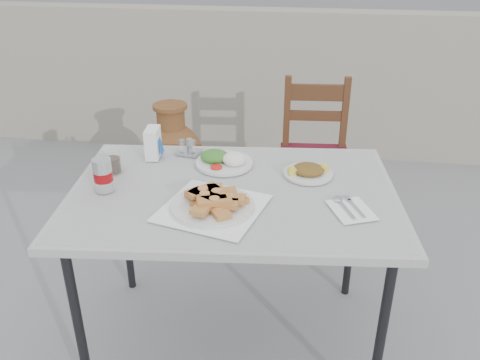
# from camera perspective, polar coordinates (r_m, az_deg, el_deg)

# --- Properties ---
(ground) EXTENTS (80.00, 80.00, 0.00)m
(ground) POSITION_cam_1_polar(r_m,az_deg,el_deg) (2.51, 2.93, -19.52)
(ground) COLOR slate
(ground) RESTS_ON ground
(cafe_table) EXTENTS (1.44, 1.05, 0.83)m
(cafe_table) POSITION_cam_1_polar(r_m,az_deg,el_deg) (2.15, -0.80, -2.42)
(cafe_table) COLOR black
(cafe_table) RESTS_ON ground
(pide_plate) EXTENTS (0.45, 0.45, 0.08)m
(pide_plate) POSITION_cam_1_polar(r_m,az_deg,el_deg) (1.97, -3.13, -2.33)
(pide_plate) COLOR white
(pide_plate) RESTS_ON cafe_table
(salad_rice_plate) EXTENTS (0.26, 0.26, 0.07)m
(salad_rice_plate) POSITION_cam_1_polar(r_m,az_deg,el_deg) (2.33, -1.85, 2.29)
(salad_rice_plate) COLOR silver
(salad_rice_plate) RESTS_ON cafe_table
(salad_chopped_plate) EXTENTS (0.22, 0.22, 0.05)m
(salad_chopped_plate) POSITION_cam_1_polar(r_m,az_deg,el_deg) (2.25, 7.67, 1.01)
(salad_chopped_plate) COLOR silver
(salad_chopped_plate) RESTS_ON cafe_table
(soda_can) EXTENTS (0.08, 0.08, 0.14)m
(soda_can) POSITION_cam_1_polar(r_m,az_deg,el_deg) (2.15, -15.13, 0.57)
(soda_can) COLOR silver
(soda_can) RESTS_ON cafe_table
(cola_glass) EXTENTS (0.08, 0.08, 0.11)m
(cola_glass) POSITION_cam_1_polar(r_m,az_deg,el_deg) (2.32, -14.14, 2.00)
(cola_glass) COLOR white
(cola_glass) RESTS_ON cafe_table
(napkin_holder) EXTENTS (0.08, 0.12, 0.14)m
(napkin_holder) POSITION_cam_1_polar(r_m,az_deg,el_deg) (2.42, -9.74, 4.14)
(napkin_holder) COLOR white
(napkin_holder) RESTS_ON cafe_table
(condiment_caddy) EXTENTS (0.12, 0.10, 0.08)m
(condiment_caddy) POSITION_cam_1_polar(r_m,az_deg,el_deg) (2.45, -5.81, 3.53)
(condiment_caddy) COLOR #B8B7BF
(condiment_caddy) RESTS_ON cafe_table
(cutlery_napkin) EXTENTS (0.20, 0.23, 0.01)m
(cutlery_napkin) POSITION_cam_1_polar(r_m,az_deg,el_deg) (2.02, 12.17, -3.07)
(cutlery_napkin) COLOR white
(cutlery_napkin) RESTS_ON cafe_table
(chair) EXTENTS (0.46, 0.46, 0.97)m
(chair) POSITION_cam_1_polar(r_m,az_deg,el_deg) (3.26, 8.39, 2.78)
(chair) COLOR #3E2410
(chair) RESTS_ON ground
(terracotta_urn) EXTENTS (0.44, 0.44, 0.76)m
(terracotta_urn) POSITION_cam_1_polar(r_m,az_deg,el_deg) (3.52, -7.47, 2.08)
(terracotta_urn) COLOR brown
(terracotta_urn) RESTS_ON ground
(back_wall) EXTENTS (6.00, 0.25, 1.20)m
(back_wall) POSITION_cam_1_polar(r_m,az_deg,el_deg) (4.40, 6.41, 10.69)
(back_wall) COLOR gray
(back_wall) RESTS_ON ground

